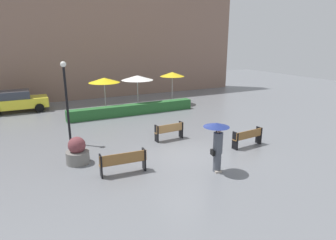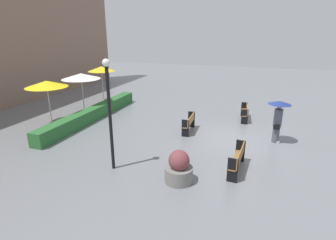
{
  "view_description": "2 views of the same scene",
  "coord_description": "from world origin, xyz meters",
  "px_view_note": "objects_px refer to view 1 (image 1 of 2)",
  "views": [
    {
      "loc": [
        -6.34,
        -10.64,
        5.18
      ],
      "look_at": [
        0.6,
        3.17,
        0.86
      ],
      "focal_mm": 30.95,
      "sensor_mm": 36.0,
      "label": 1
    },
    {
      "loc": [
        -12.5,
        -0.84,
        5.02
      ],
      "look_at": [
        -0.97,
        3.13,
        0.97
      ],
      "focal_mm": 28.29,
      "sensor_mm": 36.0,
      "label": 2
    }
  ],
  "objects_px": {
    "patio_umbrella_white": "(137,78)",
    "patio_umbrella_yellow_far": "(172,74)",
    "bench_mid_center": "(169,130)",
    "lamp_post": "(66,95)",
    "bench_near_right": "(248,137)",
    "bench_near_left": "(123,161)",
    "planter_pot": "(77,152)",
    "patio_umbrella_yellow": "(104,80)",
    "pedestrian_with_umbrella": "(217,140)",
    "parked_car": "(16,101)"
  },
  "relations": [
    {
      "from": "bench_near_right",
      "to": "planter_pot",
      "type": "xyz_separation_m",
      "value": [
        -7.94,
        1.74,
        -0.02
      ]
    },
    {
      "from": "pedestrian_with_umbrella",
      "to": "patio_umbrella_white",
      "type": "height_order",
      "value": "patio_umbrella_white"
    },
    {
      "from": "bench_near_left",
      "to": "patio_umbrella_yellow",
      "type": "height_order",
      "value": "patio_umbrella_yellow"
    },
    {
      "from": "bench_near_right",
      "to": "patio_umbrella_yellow_far",
      "type": "height_order",
      "value": "patio_umbrella_yellow_far"
    },
    {
      "from": "bench_mid_center",
      "to": "bench_near_left",
      "type": "bearing_deg",
      "value": -141.17
    },
    {
      "from": "bench_mid_center",
      "to": "bench_near_right",
      "type": "bearing_deg",
      "value": -41.09
    },
    {
      "from": "patio_umbrella_white",
      "to": "patio_umbrella_yellow_far",
      "type": "bearing_deg",
      "value": 10.58
    },
    {
      "from": "planter_pot",
      "to": "bench_near_right",
      "type": "bearing_deg",
      "value": -12.35
    },
    {
      "from": "patio_umbrella_yellow",
      "to": "bench_mid_center",
      "type": "bearing_deg",
      "value": -80.12
    },
    {
      "from": "bench_mid_center",
      "to": "parked_car",
      "type": "bearing_deg",
      "value": 124.44
    },
    {
      "from": "bench_mid_center",
      "to": "bench_near_left",
      "type": "relative_size",
      "value": 0.86
    },
    {
      "from": "parked_car",
      "to": "patio_umbrella_white",
      "type": "bearing_deg",
      "value": -21.9
    },
    {
      "from": "patio_umbrella_yellow_far",
      "to": "planter_pot",
      "type": "bearing_deg",
      "value": -136.22
    },
    {
      "from": "bench_mid_center",
      "to": "bench_near_left",
      "type": "xyz_separation_m",
      "value": [
        -3.47,
        -2.79,
        0.01
      ]
    },
    {
      "from": "bench_mid_center",
      "to": "lamp_post",
      "type": "distance_m",
      "value": 5.5
    },
    {
      "from": "pedestrian_with_umbrella",
      "to": "planter_pot",
      "type": "xyz_separation_m",
      "value": [
        -4.86,
        3.34,
        -0.85
      ]
    },
    {
      "from": "pedestrian_with_umbrella",
      "to": "planter_pot",
      "type": "distance_m",
      "value": 5.96
    },
    {
      "from": "planter_pot",
      "to": "lamp_post",
      "type": "distance_m",
      "value": 3.35
    },
    {
      "from": "patio_umbrella_white",
      "to": "patio_umbrella_yellow_far",
      "type": "height_order",
      "value": "patio_umbrella_yellow_far"
    },
    {
      "from": "patio_umbrella_yellow_far",
      "to": "parked_car",
      "type": "distance_m",
      "value": 11.94
    },
    {
      "from": "bench_mid_center",
      "to": "planter_pot",
      "type": "distance_m",
      "value": 4.99
    },
    {
      "from": "bench_near_left",
      "to": "parked_car",
      "type": "distance_m",
      "value": 13.9
    },
    {
      "from": "planter_pot",
      "to": "lamp_post",
      "type": "xyz_separation_m",
      "value": [
        0.1,
        2.67,
        2.03
      ]
    },
    {
      "from": "bench_near_left",
      "to": "patio_umbrella_yellow",
      "type": "xyz_separation_m",
      "value": [
        2.11,
        10.57,
        1.78
      ]
    },
    {
      "from": "lamp_post",
      "to": "bench_mid_center",
      "type": "bearing_deg",
      "value": -20.09
    },
    {
      "from": "bench_mid_center",
      "to": "lamp_post",
      "type": "bearing_deg",
      "value": 159.91
    },
    {
      "from": "lamp_post",
      "to": "patio_umbrella_yellow_far",
      "type": "distance_m",
      "value": 10.93
    },
    {
      "from": "bench_near_left",
      "to": "parked_car",
      "type": "xyz_separation_m",
      "value": [
        -3.79,
        13.37,
        0.27
      ]
    },
    {
      "from": "lamp_post",
      "to": "parked_car",
      "type": "height_order",
      "value": "lamp_post"
    },
    {
      "from": "lamp_post",
      "to": "patio_umbrella_yellow_far",
      "type": "bearing_deg",
      "value": 33.97
    },
    {
      "from": "bench_mid_center",
      "to": "parked_car",
      "type": "xyz_separation_m",
      "value": [
        -7.26,
        10.58,
        0.29
      ]
    },
    {
      "from": "bench_mid_center",
      "to": "pedestrian_with_umbrella",
      "type": "distance_m",
      "value": 4.33
    },
    {
      "from": "planter_pot",
      "to": "bench_mid_center",
      "type": "bearing_deg",
      "value": 10.51
    },
    {
      "from": "planter_pot",
      "to": "patio_umbrella_yellow",
      "type": "xyz_separation_m",
      "value": [
        3.55,
        8.69,
        1.81
      ]
    },
    {
      "from": "bench_near_right",
      "to": "parked_car",
      "type": "xyz_separation_m",
      "value": [
        -10.29,
        13.23,
        0.29
      ]
    },
    {
      "from": "patio_umbrella_white",
      "to": "patio_umbrella_yellow_far",
      "type": "distance_m",
      "value": 3.3
    },
    {
      "from": "patio_umbrella_yellow_far",
      "to": "bench_near_right",
      "type": "bearing_deg",
      "value": -96.59
    },
    {
      "from": "bench_mid_center",
      "to": "parked_car",
      "type": "height_order",
      "value": "parked_car"
    },
    {
      "from": "bench_near_left",
      "to": "planter_pot",
      "type": "relative_size",
      "value": 1.59
    },
    {
      "from": "bench_near_left",
      "to": "patio_umbrella_white",
      "type": "height_order",
      "value": "patio_umbrella_white"
    },
    {
      "from": "patio_umbrella_yellow",
      "to": "patio_umbrella_white",
      "type": "relative_size",
      "value": 0.96
    },
    {
      "from": "pedestrian_with_umbrella",
      "to": "bench_near_left",
      "type": "bearing_deg",
      "value": 156.86
    },
    {
      "from": "patio_umbrella_white",
      "to": "lamp_post",
      "type": "bearing_deg",
      "value": -136.61
    },
    {
      "from": "bench_near_left",
      "to": "patio_umbrella_yellow_far",
      "type": "height_order",
      "value": "patio_umbrella_yellow_far"
    },
    {
      "from": "bench_mid_center",
      "to": "planter_pot",
      "type": "height_order",
      "value": "planter_pot"
    },
    {
      "from": "bench_mid_center",
      "to": "patio_umbrella_white",
      "type": "bearing_deg",
      "value": 82.09
    },
    {
      "from": "patio_umbrella_yellow_far",
      "to": "parked_car",
      "type": "relative_size",
      "value": 0.63
    },
    {
      "from": "lamp_post",
      "to": "patio_umbrella_white",
      "type": "bearing_deg",
      "value": 43.39
    },
    {
      "from": "bench_mid_center",
      "to": "patio_umbrella_yellow",
      "type": "distance_m",
      "value": 8.1
    },
    {
      "from": "bench_near_right",
      "to": "bench_mid_center",
      "type": "bearing_deg",
      "value": 138.91
    }
  ]
}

